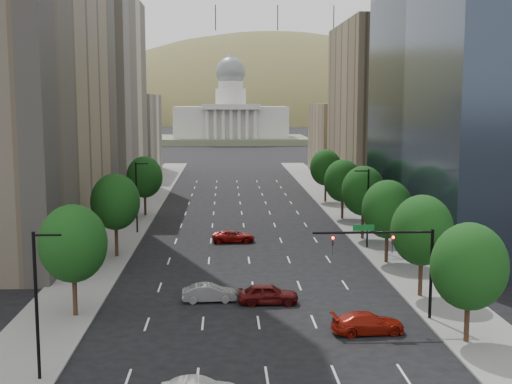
{
  "coord_description": "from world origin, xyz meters",
  "views": [
    {
      "loc": [
        -2.44,
        -18.57,
        16.43
      ],
      "look_at": [
        0.46,
        43.96,
        8.0
      ],
      "focal_mm": 47.2,
      "sensor_mm": 36.0,
      "label": 1
    }
  ],
  "objects": [
    {
      "name": "streetlight_ls",
      "position": [
        -13.44,
        20.0,
        4.84
      ],
      "size": [
        1.7,
        0.2,
        9.0
      ],
      "color": "black",
      "rests_on": "ground"
    },
    {
      "name": "sidewalk_left",
      "position": [
        -15.5,
        60.0,
        0.07
      ],
      "size": [
        6.0,
        200.0,
        0.15
      ],
      "primitive_type": "cube",
      "color": "slate",
      "rests_on": "ground"
    },
    {
      "name": "tree_right_4",
      "position": [
        14.0,
        74.0,
        5.46
      ],
      "size": [
        5.2,
        5.2,
        8.46
      ],
      "color": "#382316",
      "rests_on": "ground"
    },
    {
      "name": "car_silver",
      "position": [
        -3.8,
        35.51,
        0.74
      ],
      "size": [
        4.58,
        1.81,
        1.48
      ],
      "primitive_type": "imported",
      "rotation": [
        0.0,
        0.0,
        1.63
      ],
      "color": "gray",
      "rests_on": "ground"
    },
    {
      "name": "tree_left_2",
      "position": [
        -14.0,
        78.0,
        5.68
      ],
      "size": [
        5.2,
        5.2,
        8.68
      ],
      "color": "#382316",
      "rests_on": "ground"
    },
    {
      "name": "tree_right_2",
      "position": [
        14.0,
        48.0,
        5.6
      ],
      "size": [
        5.2,
        5.2,
        8.61
      ],
      "color": "#382316",
      "rests_on": "ground"
    },
    {
      "name": "streetlight_ln",
      "position": [
        -13.44,
        65.0,
        4.84
      ],
      "size": [
        1.7,
        0.2,
        9.0
      ],
      "color": "black",
      "rests_on": "ground"
    },
    {
      "name": "tree_right_5",
      "position": [
        14.0,
        90.0,
        5.75
      ],
      "size": [
        5.2,
        5.2,
        8.75
      ],
      "color": "#382316",
      "rests_on": "ground"
    },
    {
      "name": "car_red_far",
      "position": [
        -1.5,
        59.22,
        0.7
      ],
      "size": [
        5.14,
        2.59,
        1.39
      ],
      "primitive_type": "imported",
      "rotation": [
        0.0,
        0.0,
        1.63
      ],
      "color": "maroon",
      "rests_on": "ground"
    },
    {
      "name": "tree_left_0",
      "position": [
        -14.0,
        32.0,
        5.75
      ],
      "size": [
        5.2,
        5.2,
        8.75
      ],
      "color": "#382316",
      "rests_on": "ground"
    },
    {
      "name": "foothills",
      "position": [
        34.67,
        599.39,
        -37.78
      ],
      "size": [
        720.0,
        413.0,
        263.0
      ],
      "color": "brown",
      "rests_on": "ground"
    },
    {
      "name": "tree_right_1",
      "position": [
        14.0,
        36.0,
        5.75
      ],
      "size": [
        5.2,
        5.2,
        8.75
      ],
      "color": "#382316",
      "rests_on": "ground"
    },
    {
      "name": "capitol",
      "position": [
        0.0,
        249.71,
        8.58
      ],
      "size": [
        60.0,
        40.0,
        35.2
      ],
      "color": "#596647",
      "rests_on": "ground"
    },
    {
      "name": "traffic_signal",
      "position": [
        10.53,
        30.0,
        5.17
      ],
      "size": [
        9.12,
        0.4,
        7.38
      ],
      "color": "black",
      "rests_on": "ground"
    },
    {
      "name": "filler_left",
      "position": [
        -25.0,
        136.0,
        9.0
      ],
      "size": [
        14.0,
        26.0,
        18.0
      ],
      "primitive_type": "cube",
      "color": "beige",
      "rests_on": "ground"
    },
    {
      "name": "sidewalk_right",
      "position": [
        15.5,
        60.0,
        0.07
      ],
      "size": [
        6.0,
        200.0,
        0.15
      ],
      "primitive_type": "cube",
      "color": "slate",
      "rests_on": "ground"
    },
    {
      "name": "tree_right_3",
      "position": [
        14.0,
        60.0,
        5.89
      ],
      "size": [
        5.2,
        5.2,
        8.89
      ],
      "color": "#382316",
      "rests_on": "ground"
    },
    {
      "name": "car_maroon",
      "position": [
        1.0,
        34.67,
        0.85
      ],
      "size": [
        4.97,
        2.01,
        1.69
      ],
      "primitive_type": "imported",
      "rotation": [
        0.0,
        0.0,
        1.57
      ],
      "color": "#450B0B",
      "rests_on": "ground"
    },
    {
      "name": "tree_left_1",
      "position": [
        -14.0,
        52.0,
        5.96
      ],
      "size": [
        5.2,
        5.2,
        8.97
      ],
      "color": "#382316",
      "rests_on": "ground"
    },
    {
      "name": "streetlight_rn",
      "position": [
        13.44,
        55.0,
        4.84
      ],
      "size": [
        1.7,
        0.2,
        9.0
      ],
      "color": "black",
      "rests_on": "ground"
    },
    {
      "name": "tree_right_0",
      "position": [
        14.0,
        25.0,
        5.39
      ],
      "size": [
        5.2,
        5.2,
        8.39
      ],
      "color": "#382316",
      "rests_on": "ground"
    },
    {
      "name": "midrise_cream_left",
      "position": [
        -25.0,
        103.0,
        17.5
      ],
      "size": [
        14.0,
        30.0,
        35.0
      ],
      "primitive_type": "cube",
      "color": "beige",
      "rests_on": "ground"
    },
    {
      "name": "filler_right",
      "position": [
        25.0,
        133.0,
        8.0
      ],
      "size": [
        14.0,
        26.0,
        16.0
      ],
      "primitive_type": "cube",
      "color": "#8C7759",
      "rests_on": "ground"
    },
    {
      "name": "parking_tan_right",
      "position": [
        25.0,
        100.0,
        15.0
      ],
      "size": [
        14.0,
        30.0,
        30.0
      ],
      "primitive_type": "cube",
      "color": "#8C7759",
      "rests_on": "ground"
    },
    {
      "name": "car_red_near",
      "position": [
        7.68,
        27.3,
        0.76
      ],
      "size": [
        5.38,
        2.58,
        1.51
      ],
      "primitive_type": "imported",
      "rotation": [
        0.0,
        0.0,
        1.66
      ],
      "color": "maroon",
      "rests_on": "ground"
    }
  ]
}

